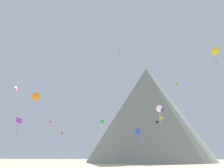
% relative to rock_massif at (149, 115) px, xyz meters
% --- Properties ---
extents(rock_massif, '(96.00, 96.00, 54.26)m').
position_rel_rock_massif_xyz_m(rock_massif, '(0.00, 0.00, 0.00)').
color(rock_massif, gray).
rests_on(rock_massif, ground_plane).
extents(kite_green_low, '(1.02, 0.56, 5.49)m').
position_rel_rock_massif_xyz_m(kite_green_low, '(-14.53, -67.03, -13.17)').
color(kite_green_low, green).
extents(kite_blue_low, '(2.48, 2.19, 6.03)m').
position_rel_rock_massif_xyz_m(kite_blue_low, '(-5.08, -43.75, -13.10)').
color(kite_blue_low, blue).
extents(kite_red_low, '(0.97, 0.72, 5.00)m').
position_rel_rock_massif_xyz_m(kite_red_low, '(-34.89, -45.00, -14.30)').
color(kite_red_low, red).
extents(kite_lime_high, '(1.16, 0.42, 4.58)m').
position_rel_rock_massif_xyz_m(kite_lime_high, '(9.99, -50.74, 2.44)').
color(kite_lime_high, '#8CD133').
extents(kite_magenta_mid, '(1.02, 1.02, 5.07)m').
position_rel_rock_massif_xyz_m(kite_magenta_mid, '(-34.19, -58.77, -11.02)').
color(kite_magenta_mid, '#D1339E').
extents(kite_gold_mid, '(1.25, 1.20, 3.13)m').
position_rel_rock_massif_xyz_m(kite_gold_mid, '(3.49, -54.70, -9.80)').
color(kite_gold_mid, gold).
extents(kite_yellow_high, '(2.08, 1.51, 5.70)m').
position_rel_rock_massif_xyz_m(kite_yellow_high, '(17.94, -74.18, 5.33)').
color(kite_yellow_high, yellow).
extents(kite_white_mid, '(2.71, 1.91, 5.53)m').
position_rel_rock_massif_xyz_m(kite_white_mid, '(3.42, -50.39, -5.82)').
color(kite_white_mid, white).
extents(kite_orange_mid, '(2.49, 1.44, 6.04)m').
position_rel_rock_massif_xyz_m(kite_orange_mid, '(-33.39, -72.60, -5.19)').
color(kite_orange_mid, orange).
extents(kite_violet_low, '(1.99, 1.95, 4.74)m').
position_rel_rock_massif_xyz_m(kite_violet_low, '(-32.01, -83.23, -13.90)').
color(kite_violet_low, purple).
extents(kite_indigo_mid, '(1.25, 1.38, 1.42)m').
position_rel_rock_massif_xyz_m(kite_indigo_mid, '(3.67, -59.85, -7.89)').
color(kite_indigo_mid, '#5138B2').
extents(kite_black_mid, '(1.13, 1.13, 0.88)m').
position_rel_rock_massif_xyz_m(kite_black_mid, '(2.53, -45.27, -9.93)').
color(kite_black_mid, black).
extents(kite_rainbow_high, '(0.67, 0.49, 3.81)m').
position_rel_rock_massif_xyz_m(kite_rainbow_high, '(-10.31, -55.19, 15.00)').
color(kite_rainbow_high, '#E5668C').
extents(kite_pink_mid, '(0.67, 1.62, 5.23)m').
position_rel_rock_massif_xyz_m(kite_pink_mid, '(-36.38, -78.67, -4.56)').
color(kite_pink_mid, pink).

